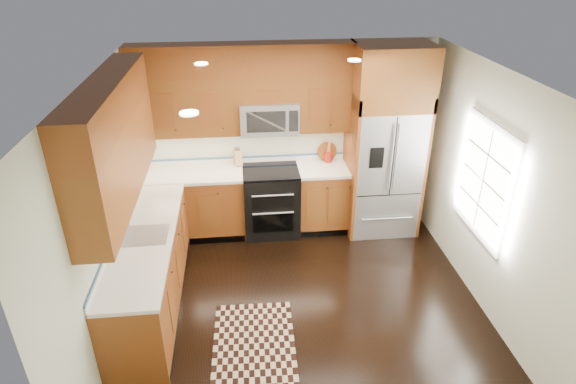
{
  "coord_description": "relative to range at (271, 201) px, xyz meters",
  "views": [
    {
      "loc": [
        -0.63,
        -4.23,
        3.7
      ],
      "look_at": [
        -0.13,
        0.6,
        1.16
      ],
      "focal_mm": 30.0,
      "sensor_mm": 36.0,
      "label": 1
    }
  ],
  "objects": [
    {
      "name": "ground",
      "position": [
        0.25,
        -1.67,
        -0.47
      ],
      "size": [
        4.0,
        4.0,
        0.0
      ],
      "primitive_type": "plane",
      "color": "black",
      "rests_on": "ground"
    },
    {
      "name": "wall_back",
      "position": [
        0.25,
        0.33,
        0.83
      ],
      "size": [
        4.0,
        0.02,
        2.6
      ],
      "primitive_type": "cube",
      "color": "silver",
      "rests_on": "ground"
    },
    {
      "name": "wall_left",
      "position": [
        -1.75,
        -1.67,
        0.83
      ],
      "size": [
        0.02,
        4.0,
        2.6
      ],
      "primitive_type": "cube",
      "color": "silver",
      "rests_on": "ground"
    },
    {
      "name": "wall_right",
      "position": [
        2.25,
        -1.67,
        0.83
      ],
      "size": [
        0.02,
        4.0,
        2.6
      ],
      "primitive_type": "cube",
      "color": "silver",
      "rests_on": "ground"
    },
    {
      "name": "window",
      "position": [
        2.23,
        -1.47,
        0.93
      ],
      "size": [
        0.04,
        1.1,
        1.3
      ],
      "color": "white",
      "rests_on": "ground"
    },
    {
      "name": "base_cabinets",
      "position": [
        -0.98,
        -0.77,
        -0.02
      ],
      "size": [
        2.85,
        3.0,
        0.9
      ],
      "color": "brown",
      "rests_on": "ground"
    },
    {
      "name": "countertop",
      "position": [
        -0.84,
        -0.65,
        0.45
      ],
      "size": [
        2.86,
        3.01,
        0.04
      ],
      "color": "white",
      "rests_on": "base_cabinets"
    },
    {
      "name": "upper_cabinets",
      "position": [
        -0.9,
        -0.58,
        1.56
      ],
      "size": [
        2.85,
        3.0,
        1.15
      ],
      "color": "brown",
      "rests_on": "ground"
    },
    {
      "name": "range",
      "position": [
        0.0,
        0.0,
        0.0
      ],
      "size": [
        0.76,
        0.67,
        0.95
      ],
      "color": "black",
      "rests_on": "ground"
    },
    {
      "name": "microwave",
      "position": [
        -0.0,
        0.13,
        1.19
      ],
      "size": [
        0.76,
        0.4,
        0.42
      ],
      "color": "#B2B2B7",
      "rests_on": "ground"
    },
    {
      "name": "refrigerator",
      "position": [
        1.55,
        -0.04,
        0.83
      ],
      "size": [
        0.98,
        0.75,
        2.6
      ],
      "color": "#B2B2B7",
      "rests_on": "ground"
    },
    {
      "name": "sink_faucet",
      "position": [
        -1.48,
        -1.44,
        0.52
      ],
      "size": [
        0.54,
        0.44,
        0.37
      ],
      "color": "#B2B2B7",
      "rests_on": "countertop"
    },
    {
      "name": "rug",
      "position": [
        -0.35,
        -2.29,
        -0.46
      ],
      "size": [
        0.88,
        1.42,
        0.01
      ],
      "primitive_type": "cube",
      "rotation": [
        0.0,
        0.0,
        -0.03
      ],
      "color": "black",
      "rests_on": "ground"
    },
    {
      "name": "knife_block",
      "position": [
        -0.44,
        0.25,
        0.58
      ],
      "size": [
        0.13,
        0.16,
        0.26
      ],
      "color": "tan",
      "rests_on": "countertop"
    },
    {
      "name": "utensil_crock",
      "position": [
        0.83,
        0.22,
        0.58
      ],
      "size": [
        0.14,
        0.14,
        0.3
      ],
      "color": "maroon",
      "rests_on": "countertop"
    },
    {
      "name": "cutting_board",
      "position": [
        0.82,
        0.27,
        0.48
      ],
      "size": [
        0.31,
        0.31,
        0.02
      ],
      "primitive_type": "cylinder",
      "rotation": [
        0.0,
        0.0,
        0.16
      ],
      "color": "brown",
      "rests_on": "countertop"
    }
  ]
}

